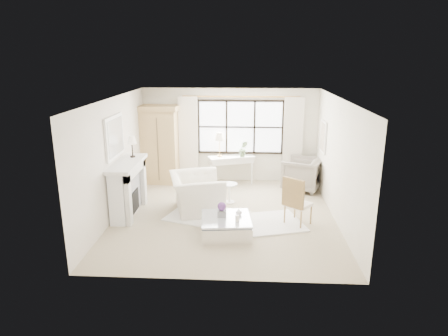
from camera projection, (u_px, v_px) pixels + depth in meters
The scene contains 32 objects.
floor at pixel (225, 216), 9.27m from camera, with size 5.50×5.50×0.00m, color tan.
ceiling at pixel (225, 99), 8.52m from camera, with size 5.50×5.50×0.00m, color white.
wall_back at pixel (230, 135), 11.54m from camera, with size 5.00×5.00×0.00m, color silver.
wall_front at pixel (216, 204), 6.26m from camera, with size 5.00×5.00×0.00m, color beige.
wall_left at pixel (115, 158), 9.03m from camera, with size 5.50×5.50×0.00m, color beige.
wall_right at pixel (338, 161), 8.76m from camera, with size 5.50×5.50×0.00m, color white.
window_pane at pixel (240, 127), 11.43m from camera, with size 2.40×0.02×1.50m, color white.
window_frame at pixel (240, 127), 11.42m from camera, with size 2.50×0.04×1.50m, color black, non-canonical shape.
curtain_rod at pixel (241, 97), 11.13m from camera, with size 0.04×0.04×3.30m, color #C38D43.
curtain_left at pixel (188, 139), 11.54m from camera, with size 0.55×0.10×2.47m, color white.
curtain_right at pixel (293, 141), 11.37m from camera, with size 0.55×0.10×2.47m, color beige.
fireplace at pixel (127, 187), 9.21m from camera, with size 0.58×1.66×1.26m.
mirror_frame at pixel (114, 137), 8.89m from camera, with size 0.05×1.15×0.95m, color white.
mirror_glass at pixel (116, 137), 8.89m from camera, with size 0.02×1.00×0.80m, color silver.
art_frame at pixel (323, 137), 10.34m from camera, with size 0.04×0.62×0.82m, color white.
art_canvas at pixel (323, 137), 10.34m from camera, with size 0.01×0.52×0.72m, color #B4A48B.
mantel_lamp at pixel (132, 141), 9.36m from camera, with size 0.22×0.22×0.51m.
armoire at pixel (160, 144), 11.38m from camera, with size 1.15×0.75×2.24m.
console_table at pixel (231, 170), 11.51m from camera, with size 1.38×0.86×0.80m.
console_lamp at pixel (219, 137), 11.26m from camera, with size 0.28×0.28×0.69m.
orchid_plant at pixel (243, 149), 11.30m from camera, with size 0.25×0.20×0.46m, color #617D53.
side_table at pixel (229, 190), 9.99m from camera, with size 0.40×0.40×0.51m.
rug_left at pixel (207, 216), 9.22m from camera, with size 1.73×1.22×0.03m, color white.
rug_right at pixel (264, 223), 8.81m from camera, with size 1.65×1.24×0.03m, color white.
club_armchair at pixel (197, 193), 9.46m from camera, with size 1.35×1.18×0.88m, color white.
wingback_chair at pixel (302, 174), 10.96m from camera, with size 0.94×0.97×0.88m, color gray.
french_chair at pixel (297, 211), 8.72m from camera, with size 0.68×0.68×1.08m.
coffee_table at pixel (226, 226), 8.25m from camera, with size 1.10×1.10×0.38m.
planter_box at pixel (222, 213), 8.25m from camera, with size 0.17×0.17×0.13m, color slate.
planter_flowers at pixel (222, 206), 8.21m from camera, with size 0.18×0.18×0.18m, color #5C2F77.
pillar_candle at pixel (237, 218), 8.01m from camera, with size 0.09×0.09×0.12m, color white.
coffee_vase at pixel (239, 212), 8.31m from camera, with size 0.13×0.13×0.14m, color silver.
Camera 1 is at (0.46, -8.59, 3.62)m, focal length 32.00 mm.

